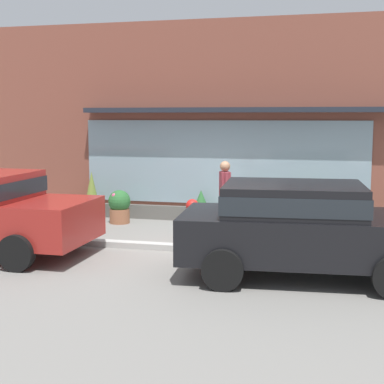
{
  "coord_description": "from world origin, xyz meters",
  "views": [
    {
      "loc": [
        2.25,
        -10.66,
        2.61
      ],
      "look_at": [
        -0.68,
        1.2,
        0.98
      ],
      "focal_mm": 52.85,
      "sensor_mm": 36.0,
      "label": 1
    }
  ],
  "objects_px": {
    "potted_plant_by_entrance": "(253,216)",
    "potted_plant_window_left": "(92,196)",
    "fire_hydrant": "(192,220)",
    "potted_plant_trailing_edge": "(307,211)",
    "pedestrian_with_handbag": "(225,194)",
    "parked_car_black": "(301,224)",
    "potted_plant_corner_tall": "(119,206)",
    "potted_plant_low_front": "(357,218)",
    "potted_plant_doorstep": "(201,208)"
  },
  "relations": [
    {
      "from": "potted_plant_corner_tall",
      "to": "potted_plant_low_front",
      "type": "distance_m",
      "value": 5.65
    },
    {
      "from": "potted_plant_low_front",
      "to": "potted_plant_window_left",
      "type": "bearing_deg",
      "value": 179.61
    },
    {
      "from": "parked_car_black",
      "to": "potted_plant_window_left",
      "type": "distance_m",
      "value": 6.86
    },
    {
      "from": "potted_plant_low_front",
      "to": "potted_plant_window_left",
      "type": "relative_size",
      "value": 0.48
    },
    {
      "from": "pedestrian_with_handbag",
      "to": "fire_hydrant",
      "type": "bearing_deg",
      "value": 109.53
    },
    {
      "from": "pedestrian_with_handbag",
      "to": "parked_car_black",
      "type": "xyz_separation_m",
      "value": [
        1.77,
        -2.72,
        -0.08
      ]
    },
    {
      "from": "pedestrian_with_handbag",
      "to": "potted_plant_low_front",
      "type": "height_order",
      "value": "pedestrian_with_handbag"
    },
    {
      "from": "potted_plant_by_entrance",
      "to": "potted_plant_window_left",
      "type": "relative_size",
      "value": 0.45
    },
    {
      "from": "potted_plant_low_front",
      "to": "potted_plant_trailing_edge",
      "type": "height_order",
      "value": "potted_plant_trailing_edge"
    },
    {
      "from": "parked_car_black",
      "to": "potted_plant_low_front",
      "type": "relative_size",
      "value": 7.05
    },
    {
      "from": "parked_car_black",
      "to": "fire_hydrant",
      "type": "bearing_deg",
      "value": 132.98
    },
    {
      "from": "pedestrian_with_handbag",
      "to": "parked_car_black",
      "type": "relative_size",
      "value": 0.4
    },
    {
      "from": "potted_plant_doorstep",
      "to": "potted_plant_by_entrance",
      "type": "distance_m",
      "value": 1.33
    },
    {
      "from": "parked_car_black",
      "to": "potted_plant_trailing_edge",
      "type": "bearing_deg",
      "value": 86.57
    },
    {
      "from": "potted_plant_corner_tall",
      "to": "potted_plant_by_entrance",
      "type": "bearing_deg",
      "value": 3.23
    },
    {
      "from": "potted_plant_corner_tall",
      "to": "potted_plant_by_entrance",
      "type": "distance_m",
      "value": 3.29
    },
    {
      "from": "potted_plant_corner_tall",
      "to": "potted_plant_doorstep",
      "type": "bearing_deg",
      "value": 11.19
    },
    {
      "from": "potted_plant_doorstep",
      "to": "potted_plant_trailing_edge",
      "type": "bearing_deg",
      "value": -0.86
    },
    {
      "from": "potted_plant_trailing_edge",
      "to": "potted_plant_by_entrance",
      "type": "bearing_deg",
      "value": -172.3
    },
    {
      "from": "potted_plant_corner_tall",
      "to": "potted_plant_window_left",
      "type": "distance_m",
      "value": 1.0
    },
    {
      "from": "potted_plant_by_entrance",
      "to": "potted_plant_trailing_edge",
      "type": "relative_size",
      "value": 0.67
    },
    {
      "from": "fire_hydrant",
      "to": "pedestrian_with_handbag",
      "type": "xyz_separation_m",
      "value": [
        0.59,
        0.55,
        0.5
      ]
    },
    {
      "from": "fire_hydrant",
      "to": "potted_plant_window_left",
      "type": "height_order",
      "value": "potted_plant_window_left"
    },
    {
      "from": "pedestrian_with_handbag",
      "to": "parked_car_black",
      "type": "distance_m",
      "value": 3.24
    },
    {
      "from": "fire_hydrant",
      "to": "potted_plant_low_front",
      "type": "relative_size",
      "value": 1.52
    },
    {
      "from": "potted_plant_low_front",
      "to": "potted_plant_by_entrance",
      "type": "xyz_separation_m",
      "value": [
        -2.36,
        -0.17,
        -0.02
      ]
    },
    {
      "from": "pedestrian_with_handbag",
      "to": "potted_plant_trailing_edge",
      "type": "relative_size",
      "value": 2.02
    },
    {
      "from": "pedestrian_with_handbag",
      "to": "potted_plant_window_left",
      "type": "distance_m",
      "value": 3.99
    },
    {
      "from": "potted_plant_corner_tall",
      "to": "potted_plant_window_left",
      "type": "height_order",
      "value": "potted_plant_window_left"
    },
    {
      "from": "fire_hydrant",
      "to": "potted_plant_trailing_edge",
      "type": "distance_m",
      "value": 2.97
    },
    {
      "from": "fire_hydrant",
      "to": "parked_car_black",
      "type": "height_order",
      "value": "parked_car_black"
    },
    {
      "from": "potted_plant_doorstep",
      "to": "potted_plant_low_front",
      "type": "distance_m",
      "value": 3.67
    },
    {
      "from": "potted_plant_trailing_edge",
      "to": "pedestrian_with_handbag",
      "type": "bearing_deg",
      "value": -141.57
    },
    {
      "from": "pedestrian_with_handbag",
      "to": "potted_plant_low_front",
      "type": "bearing_deg",
      "value": -88.05
    },
    {
      "from": "potted_plant_low_front",
      "to": "potted_plant_by_entrance",
      "type": "distance_m",
      "value": 2.37
    },
    {
      "from": "potted_plant_low_front",
      "to": "fire_hydrant",
      "type": "bearing_deg",
      "value": -150.88
    },
    {
      "from": "pedestrian_with_handbag",
      "to": "potted_plant_corner_tall",
      "type": "xyz_separation_m",
      "value": [
        -2.81,
        1.0,
        -0.54
      ]
    },
    {
      "from": "potted_plant_low_front",
      "to": "potted_plant_trailing_edge",
      "type": "bearing_deg",
      "value": -179.83
    },
    {
      "from": "pedestrian_with_handbag",
      "to": "potted_plant_corner_tall",
      "type": "relative_size",
      "value": 2.03
    },
    {
      "from": "potted_plant_doorstep",
      "to": "potted_plant_window_left",
      "type": "xyz_separation_m",
      "value": [
        -2.87,
        0.01,
        0.19
      ]
    },
    {
      "from": "potted_plant_corner_tall",
      "to": "potted_plant_by_entrance",
      "type": "xyz_separation_m",
      "value": [
        3.28,
        0.19,
        -0.13
      ]
    },
    {
      "from": "potted_plant_window_left",
      "to": "potted_plant_trailing_edge",
      "type": "xyz_separation_m",
      "value": [
        5.41,
        -0.05,
        -0.16
      ]
    },
    {
      "from": "fire_hydrant",
      "to": "potted_plant_trailing_edge",
      "type": "xyz_separation_m",
      "value": [
        2.28,
        1.9,
        -0.04
      ]
    },
    {
      "from": "potted_plant_corner_tall",
      "to": "potted_plant_trailing_edge",
      "type": "height_order",
      "value": "potted_plant_trailing_edge"
    },
    {
      "from": "potted_plant_trailing_edge",
      "to": "potted_plant_corner_tall",
      "type": "bearing_deg",
      "value": -175.54
    },
    {
      "from": "pedestrian_with_handbag",
      "to": "potted_plant_low_front",
      "type": "xyz_separation_m",
      "value": [
        2.83,
        1.35,
        -0.65
      ]
    },
    {
      "from": "potted_plant_window_left",
      "to": "potted_plant_trailing_edge",
      "type": "relative_size",
      "value": 1.48
    },
    {
      "from": "potted_plant_window_left",
      "to": "fire_hydrant",
      "type": "bearing_deg",
      "value": -31.86
    },
    {
      "from": "potted_plant_doorstep",
      "to": "potted_plant_trailing_edge",
      "type": "distance_m",
      "value": 2.54
    },
    {
      "from": "fire_hydrant",
      "to": "potted_plant_corner_tall",
      "type": "bearing_deg",
      "value": 145.26
    }
  ]
}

